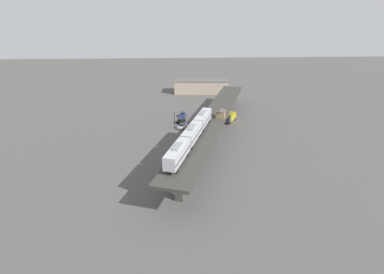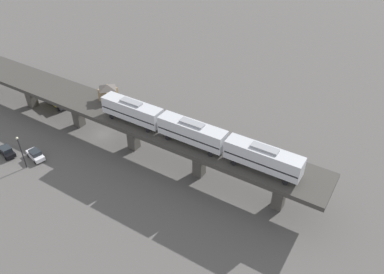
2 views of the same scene
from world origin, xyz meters
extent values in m
plane|color=#514F4C|center=(0.00, 0.00, 0.00)|extent=(400.00, 400.00, 0.00)
cube|color=#393733|center=(0.00, 0.00, 7.03)|extent=(36.58, 90.05, 0.80)
cube|color=#47443F|center=(-11.97, -36.59, 3.31)|extent=(2.27, 2.27, 6.63)
cube|color=#47443F|center=(-7.30, -22.34, 3.31)|extent=(2.27, 2.27, 6.63)
cube|color=#47443F|center=(-2.64, -8.08, 3.31)|extent=(2.27, 2.27, 6.63)
cube|color=#47443F|center=(2.02, 6.18, 3.31)|extent=(2.27, 2.27, 6.63)
cube|color=#47443F|center=(6.68, 20.44, 3.31)|extent=(2.27, 2.27, 6.63)
cube|color=#47443F|center=(11.35, 34.69, 3.31)|extent=(2.27, 2.27, 6.63)
cube|color=silver|center=(-12.35, -33.27, 9.97)|extent=(6.39, 12.28, 3.10)
cube|color=black|center=(-12.35, -33.27, 9.67)|extent=(6.35, 12.06, 0.24)
cube|color=gray|center=(-12.35, -33.27, 11.70)|extent=(2.64, 4.43, 0.36)
cylinder|color=black|center=(-14.79, -36.89, 7.85)|extent=(0.47, 0.87, 0.84)
cylinder|color=black|center=(-12.53, -37.63, 7.85)|extent=(0.47, 0.87, 0.84)
cylinder|color=black|center=(-12.18, -28.91, 7.85)|extent=(0.47, 0.87, 0.84)
cylinder|color=black|center=(-9.92, -29.65, 7.85)|extent=(0.47, 0.87, 0.84)
cube|color=silver|center=(-8.44, -21.29, 9.97)|extent=(6.39, 12.28, 3.10)
cube|color=black|center=(-8.44, -21.29, 9.67)|extent=(6.35, 12.06, 0.24)
cube|color=gray|center=(-8.44, -21.29, 11.70)|extent=(2.64, 4.43, 0.36)
cylinder|color=black|center=(-10.87, -24.91, 7.85)|extent=(0.47, 0.87, 0.84)
cylinder|color=black|center=(-8.61, -25.65, 7.85)|extent=(0.47, 0.87, 0.84)
cylinder|color=black|center=(-8.26, -16.93, 7.85)|extent=(0.47, 0.87, 0.84)
cylinder|color=black|center=(-6.00, -17.67, 7.85)|extent=(0.47, 0.87, 0.84)
cube|color=silver|center=(-4.52, -9.32, 9.97)|extent=(6.39, 12.28, 3.10)
cube|color=black|center=(-4.52, -9.32, 9.67)|extent=(6.35, 12.06, 0.24)
cube|color=gray|center=(-4.52, -9.32, 11.70)|extent=(2.64, 4.43, 0.36)
cylinder|color=black|center=(-6.96, -12.94, 7.85)|extent=(0.47, 0.87, 0.84)
cylinder|color=black|center=(-4.69, -13.68, 7.85)|extent=(0.47, 0.87, 0.84)
cylinder|color=black|center=(-4.35, -4.95, 7.85)|extent=(0.47, 0.87, 0.84)
cylinder|color=black|center=(-2.08, -5.69, 7.85)|extent=(0.47, 0.87, 0.84)
cube|color=#8C7251|center=(1.99, -1.62, 8.68)|extent=(3.53, 3.53, 2.50)
pyramid|color=#4C4742|center=(1.99, -1.62, 10.38)|extent=(4.06, 4.06, 0.90)
cube|color=#233D93|center=(-9.77, 22.69, 0.73)|extent=(2.68, 4.68, 0.80)
cube|color=#1E2328|center=(-9.80, 22.55, 1.51)|extent=(2.06, 2.49, 0.76)
cylinder|color=black|center=(-10.90, 21.47, 0.33)|extent=(0.37, 0.70, 0.66)
cylinder|color=black|center=(-9.23, 21.12, 0.33)|extent=(0.37, 0.70, 0.66)
cylinder|color=black|center=(-10.31, 24.27, 0.33)|extent=(0.37, 0.70, 0.66)
cylinder|color=black|center=(-8.63, 23.91, 0.33)|extent=(0.37, 0.70, 0.66)
cube|color=black|center=(-10.73, 14.93, 0.73)|extent=(3.80, 4.70, 0.80)
cube|color=#1E2328|center=(-10.81, 14.81, 1.51)|extent=(2.53, 2.73, 0.76)
cylinder|color=black|center=(-12.20, 14.14, 0.33)|extent=(0.54, 0.69, 0.66)
cylinder|color=black|center=(-10.73, 13.27, 0.33)|extent=(0.54, 0.69, 0.66)
cylinder|color=black|center=(-10.74, 16.60, 0.33)|extent=(0.54, 0.69, 0.66)
cylinder|color=black|center=(-9.27, 15.73, 0.33)|extent=(0.54, 0.69, 0.66)
cube|color=silver|center=(-10.35, 8.92, 0.73)|extent=(3.84, 4.69, 0.80)
cube|color=#1E2328|center=(-10.43, 8.80, 1.51)|extent=(2.55, 2.73, 0.76)
cylinder|color=black|center=(-11.83, 8.16, 0.33)|extent=(0.55, 0.69, 0.66)
cylinder|color=black|center=(-10.38, 7.26, 0.33)|extent=(0.55, 0.69, 0.66)
cylinder|color=black|center=(-10.33, 10.59, 0.33)|extent=(0.55, 0.69, 0.66)
cylinder|color=black|center=(-8.87, 9.69, 0.33)|extent=(0.55, 0.69, 0.66)
cube|color=#333338|center=(6.92, 12.94, 1.65)|extent=(2.92, 2.86, 2.30)
cube|color=gold|center=(8.81, 16.00, 1.85)|extent=(4.69, 5.63, 2.70)
cylinder|color=black|center=(6.07, 13.46, 0.50)|extent=(0.82, 1.03, 1.00)
cylinder|color=black|center=(7.76, 12.41, 0.50)|extent=(0.82, 1.03, 1.00)
cylinder|color=black|center=(8.75, 17.87, 0.50)|extent=(0.82, 1.03, 1.00)
cylinder|color=black|center=(10.51, 16.78, 0.50)|extent=(0.82, 1.03, 1.00)
cylinder|color=black|center=(-13.14, 9.14, 3.25)|extent=(0.20, 0.20, 6.50)
sphere|color=beige|center=(-13.14, 9.14, 6.72)|extent=(0.44, 0.44, 0.44)
cube|color=tan|center=(1.06, 62.63, 3.20)|extent=(28.65, 11.99, 6.40)
cube|color=#595654|center=(1.06, 62.63, 6.60)|extent=(29.22, 12.23, 0.40)
camera|label=1|loc=(-12.40, -93.86, 38.83)|focal=28.00mm
camera|label=2|loc=(-57.11, -33.25, 45.35)|focal=35.00mm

